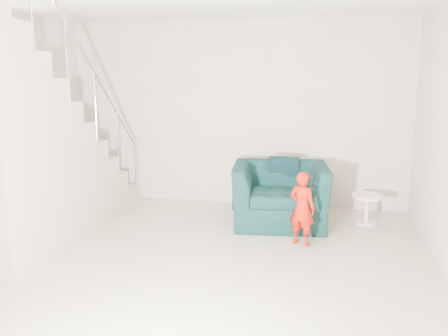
{
  "coord_description": "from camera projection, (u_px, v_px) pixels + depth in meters",
  "views": [
    {
      "loc": [
        1.28,
        -4.14,
        1.95
      ],
      "look_at": [
        0.15,
        1.2,
        0.85
      ],
      "focal_mm": 38.0,
      "sensor_mm": 36.0,
      "label": 1
    }
  ],
  "objects": [
    {
      "name": "toddler",
      "position": [
        302.0,
        208.0,
        5.41
      ],
      "size": [
        0.37,
        0.31,
        0.86
      ],
      "primitive_type": "imported",
      "rotation": [
        0.0,
        0.0,
        2.74
      ],
      "color": "#A01205",
      "rests_on": "floor"
    },
    {
      "name": "floor",
      "position": [
        184.0,
        277.0,
        4.61
      ],
      "size": [
        5.5,
        5.5,
        0.0
      ],
      "primitive_type": "plane",
      "color": "gray",
      "rests_on": "ground"
    },
    {
      "name": "side_table",
      "position": [
        367.0,
        204.0,
        6.18
      ],
      "size": [
        0.4,
        0.4,
        0.4
      ],
      "color": "silver",
      "rests_on": "floor"
    },
    {
      "name": "throw",
      "position": [
        238.0,
        185.0,
        6.27
      ],
      "size": [
        0.05,
        0.5,
        0.56
      ],
      "primitive_type": "cube",
      "color": "black",
      "rests_on": "armchair"
    },
    {
      "name": "armchair",
      "position": [
        280.0,
        194.0,
        6.18
      ],
      "size": [
        1.32,
        1.18,
        0.79
      ],
      "primitive_type": "imported",
      "rotation": [
        0.0,
        0.0,
        0.11
      ],
      "color": "black",
      "rests_on": "floor"
    },
    {
      "name": "phone",
      "position": [
        312.0,
        182.0,
        5.3
      ],
      "size": [
        0.03,
        0.05,
        0.1
      ],
      "primitive_type": "cube",
      "rotation": [
        0.0,
        0.0,
        -0.26
      ],
      "color": "black",
      "rests_on": "toddler"
    },
    {
      "name": "cushion",
      "position": [
        284.0,
        171.0,
        6.48
      ],
      "size": [
        0.41,
        0.19,
        0.4
      ],
      "primitive_type": "cube",
      "rotation": [
        0.21,
        0.0,
        0.0
      ],
      "color": "black",
      "rests_on": "armchair"
    },
    {
      "name": "back_wall",
      "position": [
        236.0,
        114.0,
        6.98
      ],
      "size": [
        5.0,
        0.0,
        5.0
      ],
      "primitive_type": "plane",
      "rotation": [
        1.57,
        0.0,
        0.0
      ],
      "color": "#AB9C8B",
      "rests_on": "floor"
    },
    {
      "name": "staircase",
      "position": [
        27.0,
        163.0,
        5.36
      ],
      "size": [
        1.02,
        3.03,
        3.62
      ],
      "color": "#ADA089",
      "rests_on": "floor"
    }
  ]
}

